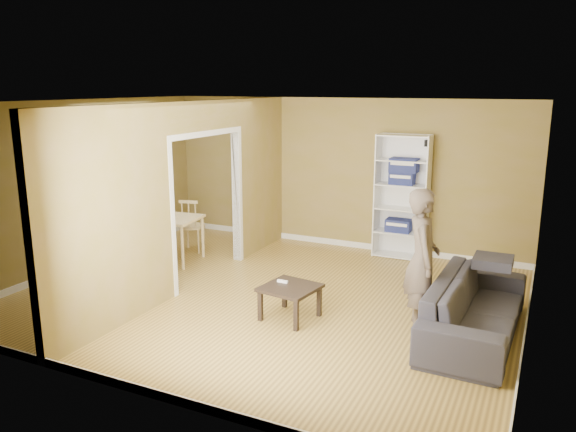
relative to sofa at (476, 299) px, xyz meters
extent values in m
plane|color=#B59442|center=(-2.70, 0.08, -0.44)|extent=(6.50, 6.50, 0.00)
plane|color=white|center=(-2.70, 0.08, 2.16)|extent=(6.50, 6.50, 0.00)
plane|color=olive|center=(-2.70, 2.83, 0.86)|extent=(6.50, 0.00, 6.50)
plane|color=olive|center=(-2.70, -2.67, 0.86)|extent=(6.50, 0.00, 6.50)
plane|color=olive|center=(-5.95, 0.08, 0.86)|extent=(0.00, 5.50, 5.50)
plane|color=olive|center=(0.55, 0.08, 0.86)|extent=(0.00, 5.50, 5.50)
cube|color=black|center=(-1.20, 2.77, 1.46)|extent=(0.10, 0.10, 0.10)
imported|color=black|center=(0.00, 0.00, 0.00)|extent=(2.33, 1.05, 0.88)
imported|color=slate|center=(-0.63, -0.03, 0.54)|extent=(0.86, 0.76, 1.97)
cube|color=white|center=(-1.97, 2.63, 0.58)|extent=(0.02, 0.38, 2.04)
cube|color=white|center=(-1.13, 2.63, 0.58)|extent=(0.02, 0.38, 2.04)
cube|color=white|center=(-1.55, 2.81, 0.58)|extent=(0.86, 0.02, 2.04)
cube|color=white|center=(-1.55, 2.63, -0.42)|extent=(0.82, 0.38, 0.02)
cube|color=white|center=(-1.55, 2.63, -0.02)|extent=(0.82, 0.38, 0.02)
cube|color=white|center=(-1.55, 2.63, 0.38)|extent=(0.82, 0.38, 0.02)
cube|color=white|center=(-1.55, 2.63, 0.78)|extent=(0.82, 0.38, 0.02)
cube|color=white|center=(-1.55, 2.63, 1.18)|extent=(0.82, 0.38, 0.02)
cube|color=white|center=(-1.55, 2.63, 1.58)|extent=(0.82, 0.38, 0.02)
cube|color=navy|center=(-1.58, 2.63, 0.10)|extent=(0.41, 0.26, 0.21)
cube|color=navy|center=(-1.56, 2.63, 0.89)|extent=(0.39, 0.26, 0.20)
cube|color=navy|center=(-1.54, 2.63, 1.13)|extent=(0.44, 0.29, 0.23)
cube|color=black|center=(-2.11, -0.48, -0.04)|extent=(0.63, 0.63, 0.04)
cube|color=black|center=(-2.37, -0.74, -0.25)|extent=(0.05, 0.05, 0.38)
cube|color=black|center=(-1.85, -0.74, -0.25)|extent=(0.05, 0.05, 0.38)
cube|color=black|center=(-2.37, -0.22, -0.25)|extent=(0.05, 0.05, 0.38)
cube|color=black|center=(-1.85, -0.22, -0.25)|extent=(0.05, 0.05, 0.38)
cube|color=white|center=(-2.26, -0.39, -0.01)|extent=(0.14, 0.04, 0.03)
cube|color=#EECB81|center=(-5.00, 0.79, 0.27)|extent=(1.17, 0.78, 0.04)
cylinder|color=#EECB81|center=(-5.53, 0.45, -0.09)|extent=(0.05, 0.05, 0.69)
cylinder|color=#EECB81|center=(-4.46, 0.45, -0.09)|extent=(0.05, 0.05, 0.69)
cylinder|color=#EECB81|center=(-5.53, 1.13, -0.09)|extent=(0.05, 0.05, 0.69)
cylinder|color=#EECB81|center=(-4.46, 1.13, -0.09)|extent=(0.05, 0.05, 0.69)
camera|label=1|loc=(0.64, -6.33, 2.38)|focal=35.00mm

